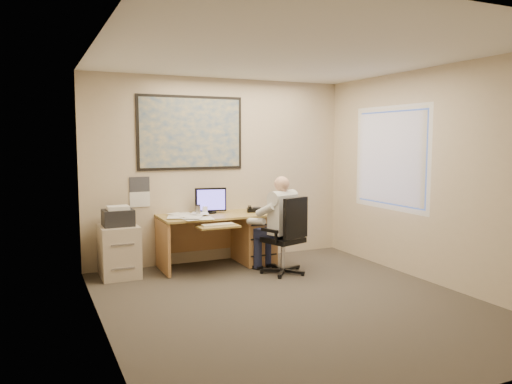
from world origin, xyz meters
name	(u,v)px	position (x,y,z in m)	size (l,w,h in m)	color
room_shell	(293,182)	(0.00, 0.00, 1.35)	(4.00, 4.50, 2.70)	#3B362E
desk	(237,234)	(0.13, 1.90, 0.44)	(1.60, 0.97, 1.11)	#A68A47
world_map	(191,133)	(-0.45, 2.23, 1.90)	(1.56, 0.03, 1.06)	#1E4C93
wall_calendar	(140,192)	(-1.20, 2.24, 1.08)	(0.28, 0.01, 0.42)	white
window_blinds	(390,158)	(1.97, 0.80, 1.55)	(0.06, 1.40, 1.30)	beige
filing_cabinet	(119,246)	(-1.55, 1.92, 0.40)	(0.49, 0.59, 0.94)	#C4B49E
office_chair	(284,252)	(0.48, 1.12, 0.31)	(0.79, 0.79, 1.05)	black
person	(282,225)	(0.50, 1.20, 0.66)	(0.55, 0.78, 1.32)	silver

